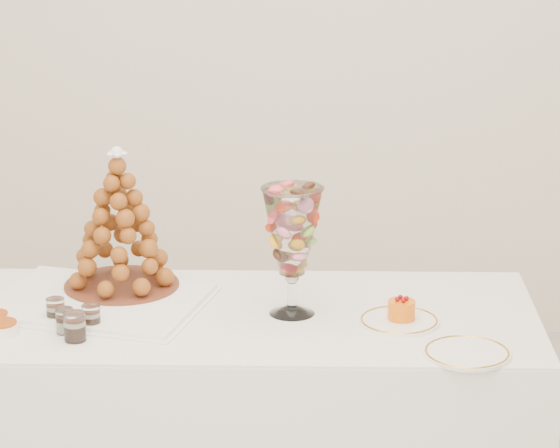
{
  "coord_description": "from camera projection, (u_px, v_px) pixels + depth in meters",
  "views": [
    {
      "loc": [
        0.36,
        -3.04,
        2.01
      ],
      "look_at": [
        0.09,
        0.22,
        0.99
      ],
      "focal_mm": 85.0,
      "sensor_mm": 36.0,
      "label": 1
    }
  ],
  "objects": [
    {
      "name": "mousse_cake",
      "position": [
        401.0,
        310.0,
        3.58
      ],
      "size": [
        0.07,
        0.07,
        0.07
      ],
      "color": "orange",
      "rests_on": "cake_plate"
    },
    {
      "name": "buffet_table",
      "position": [
        215.0,
        426.0,
        3.76
      ],
      "size": [
        1.84,
        0.83,
        0.68
      ],
      "rotation": [
        0.0,
        0.0,
        0.06
      ],
      "color": "white",
      "rests_on": "ground"
    },
    {
      "name": "macaron_vase",
      "position": [
        292.0,
        233.0,
        3.59
      ],
      "size": [
        0.16,
        0.16,
        0.36
      ],
      "color": "white",
      "rests_on": "buffet_table"
    },
    {
      "name": "ramekin_front",
      "position": [
        1.0,
        329.0,
        3.5
      ],
      "size": [
        0.1,
        0.1,
        0.03
      ],
      "primitive_type": "cylinder",
      "color": "white",
      "rests_on": "buffet_table"
    },
    {
      "name": "spare_plate",
      "position": [
        467.0,
        353.0,
        3.37
      ],
      "size": [
        0.22,
        0.22,
        0.01
      ],
      "primitive_type": "cylinder",
      "color": "white",
      "rests_on": "buffet_table"
    },
    {
      "name": "verrine_e",
      "position": [
        75.0,
        327.0,
        3.46
      ],
      "size": [
        0.07,
        0.07,
        0.08
      ],
      "primitive_type": "cylinder",
      "rotation": [
        0.0,
        0.0,
        -0.24
      ],
      "color": "white",
      "rests_on": "buffet_table"
    },
    {
      "name": "verrine_d",
      "position": [
        65.0,
        322.0,
        3.51
      ],
      "size": [
        0.06,
        0.06,
        0.06
      ],
      "primitive_type": "cylinder",
      "rotation": [
        0.0,
        0.0,
        -0.33
      ],
      "color": "white",
      "rests_on": "buffet_table"
    },
    {
      "name": "lace_tray",
      "position": [
        98.0,
        302.0,
        3.71
      ],
      "size": [
        0.64,
        0.53,
        0.02
      ],
      "primitive_type": "cube",
      "rotation": [
        0.0,
        0.0,
        -0.2
      ],
      "color": "white",
      "rests_on": "buffet_table"
    },
    {
      "name": "verrine_b",
      "position": [
        65.0,
        320.0,
        3.52
      ],
      "size": [
        0.06,
        0.06,
        0.06
      ],
      "primitive_type": "cylinder",
      "rotation": [
        0.0,
        0.0,
        -0.19
      ],
      "color": "white",
      "rests_on": "buffet_table"
    },
    {
      "name": "verrine_c",
      "position": [
        91.0,
        317.0,
        3.53
      ],
      "size": [
        0.06,
        0.06,
        0.07
      ],
      "primitive_type": "cylinder",
      "rotation": [
        0.0,
        0.0,
        -0.24
      ],
      "color": "white",
      "rests_on": "buffet_table"
    },
    {
      "name": "verrine_a",
      "position": [
        56.0,
        310.0,
        3.58
      ],
      "size": [
        0.06,
        0.06,
        0.07
      ],
      "primitive_type": "cylinder",
      "rotation": [
        0.0,
        0.0,
        0.19
      ],
      "color": "white",
      "rests_on": "buffet_table"
    },
    {
      "name": "cake_plate",
      "position": [
        399.0,
        321.0,
        3.58
      ],
      "size": [
        0.22,
        0.22,
        0.01
      ],
      "primitive_type": "cylinder",
      "color": "white",
      "rests_on": "buffet_table"
    },
    {
      "name": "croquembouche",
      "position": [
        119.0,
        219.0,
        3.75
      ],
      "size": [
        0.33,
        0.33,
        0.41
      ],
      "rotation": [
        0.0,
        0.0,
        -0.06
      ],
      "color": "brown",
      "rests_on": "lace_tray"
    }
  ]
}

